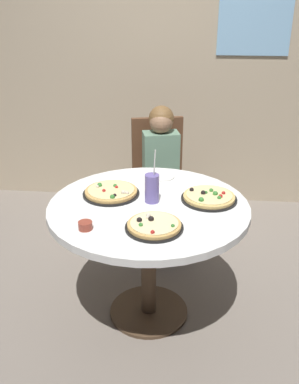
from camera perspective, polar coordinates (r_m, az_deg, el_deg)
ground_plane at (r=2.75m, az=-0.11°, el=-15.80°), size 8.00×8.00×0.00m
wall_with_window at (r=3.86m, az=2.71°, el=19.66°), size 5.20×0.14×2.90m
dining_table at (r=2.38m, az=-0.12°, el=-4.00°), size 1.11×1.11×0.75m
chair_wooden at (r=3.34m, az=1.26°, el=2.60°), size 0.48×0.48×0.95m
diner_child at (r=3.19m, az=1.69°, el=0.61°), size 0.33×0.43×1.08m
pizza_veggie at (r=2.08m, az=0.61°, el=-4.52°), size 0.29×0.29×0.05m
pizza_cheese at (r=2.45m, az=-5.17°, el=0.00°), size 0.33×0.33×0.05m
pizza_pepperoni at (r=2.40m, az=8.00°, el=-0.70°), size 0.31×0.31×0.05m
soda_cup at (r=2.33m, az=0.34°, el=0.52°), size 0.08×0.08×0.31m
sauce_bowl at (r=2.10m, az=-8.62°, el=-4.47°), size 0.07×0.07×0.04m
plate_small at (r=2.69m, az=1.47°, el=2.12°), size 0.18×0.18×0.01m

